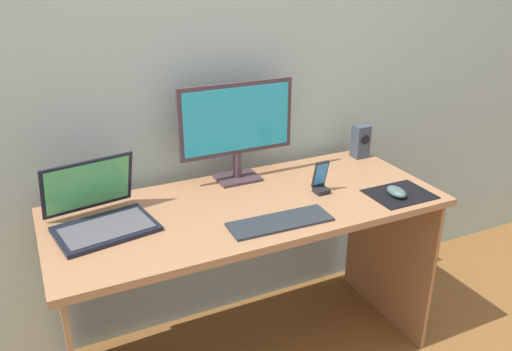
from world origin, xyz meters
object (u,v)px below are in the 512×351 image
(monitor, at_px, (237,126))
(mouse, at_px, (396,192))
(speaker_right, at_px, (361,141))
(phone_in_dock, at_px, (321,181))
(laptop, at_px, (100,214))
(keyboard_external, at_px, (280,222))

(monitor, xyz_separation_m, mouse, (0.50, -0.43, -0.22))
(speaker_right, relative_size, mouse, 1.56)
(phone_in_dock, bearing_deg, monitor, 133.42)
(laptop, xyz_separation_m, keyboard_external, (0.59, -0.26, -0.04))
(phone_in_dock, bearing_deg, speaker_right, 34.27)
(keyboard_external, relative_size, mouse, 3.80)
(monitor, distance_m, keyboard_external, 0.49)
(speaker_right, distance_m, laptop, 1.25)
(phone_in_dock, bearing_deg, laptop, 173.59)
(laptop, height_order, phone_in_dock, laptop)
(speaker_right, xyz_separation_m, phone_in_dock, (-0.38, -0.26, -0.03))
(mouse, distance_m, phone_in_dock, 0.30)
(speaker_right, height_order, phone_in_dock, speaker_right)
(speaker_right, bearing_deg, laptop, -172.43)
(laptop, relative_size, keyboard_external, 0.99)
(monitor, distance_m, laptop, 0.66)
(monitor, relative_size, speaker_right, 3.20)
(speaker_right, bearing_deg, phone_in_dock, -145.73)
(keyboard_external, height_order, mouse, mouse)
(keyboard_external, bearing_deg, phone_in_dock, 32.86)
(laptop, relative_size, mouse, 3.77)
(mouse, bearing_deg, laptop, 171.41)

